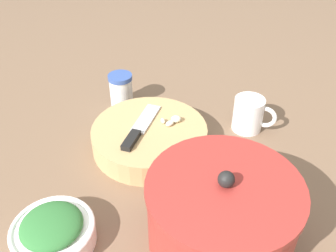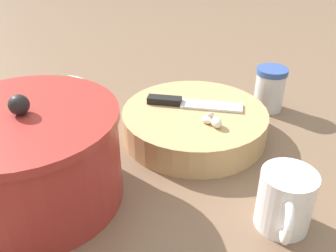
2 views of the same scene
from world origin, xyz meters
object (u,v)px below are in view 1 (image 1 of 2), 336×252
(cutting_board, at_px, (150,137))
(spice_jar, at_px, (121,90))
(chef_knife, at_px, (139,129))
(herb_bowl, at_px, (53,231))
(garlic_cloves, at_px, (172,120))
(stock_pot, at_px, (222,215))
(coffee_mug, at_px, (249,114))

(cutting_board, distance_m, spice_jar, 0.20)
(spice_jar, bearing_deg, chef_knife, 33.51)
(chef_knife, distance_m, herb_bowl, 0.30)
(chef_knife, bearing_deg, cutting_board, 36.88)
(cutting_board, height_order, herb_bowl, herb_bowl)
(spice_jar, bearing_deg, cutting_board, 40.55)
(garlic_cloves, bearing_deg, stock_pot, 31.31)
(coffee_mug, bearing_deg, chef_knife, -58.05)
(cutting_board, xyz_separation_m, chef_knife, (0.01, -0.02, 0.03))
(chef_knife, xyz_separation_m, garlic_cloves, (-0.05, 0.07, 0.00))
(garlic_cloves, xyz_separation_m, spice_jar, (-0.12, -0.18, -0.01))
(coffee_mug, bearing_deg, stock_pot, -2.41)
(cutting_board, bearing_deg, chef_knife, -56.07)
(spice_jar, relative_size, stock_pot, 0.36)
(herb_bowl, distance_m, spice_jar, 0.46)
(cutting_board, height_order, chef_knife, chef_knife)
(coffee_mug, bearing_deg, spice_jar, -92.66)
(herb_bowl, bearing_deg, spice_jar, -174.13)
(coffee_mug, bearing_deg, garlic_cloves, -59.49)
(chef_knife, xyz_separation_m, herb_bowl, (0.29, -0.06, -0.03))
(garlic_cloves, height_order, spice_jar, spice_jar)
(garlic_cloves, relative_size, herb_bowl, 0.34)
(chef_knife, bearing_deg, garlic_cloves, 38.38)
(herb_bowl, distance_m, coffee_mug, 0.54)
(herb_bowl, height_order, spice_jar, spice_jar)
(chef_knife, relative_size, spice_jar, 1.95)
(cutting_board, relative_size, coffee_mug, 2.50)
(coffee_mug, xyz_separation_m, stock_pot, (0.36, -0.02, 0.03))
(cutting_board, distance_m, garlic_cloves, 0.07)
(herb_bowl, bearing_deg, chef_knife, 167.93)
(herb_bowl, xyz_separation_m, spice_jar, (-0.46, -0.05, 0.02))
(garlic_cloves, height_order, stock_pot, stock_pot)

